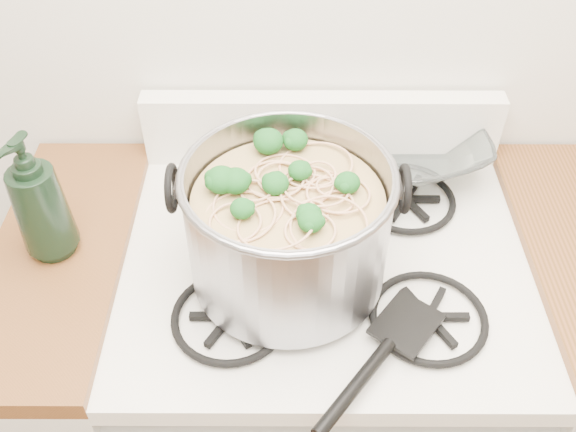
{
  "coord_description": "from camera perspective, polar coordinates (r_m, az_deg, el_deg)",
  "views": [
    {
      "loc": [
        -0.07,
        0.44,
        1.8
      ],
      "look_at": [
        -0.07,
        1.21,
        1.06
      ],
      "focal_mm": 40.0,
      "sensor_mm": 36.0,
      "label": 1
    }
  ],
  "objects": [
    {
      "name": "spatula",
      "position": [
        1.1,
        10.54,
        -9.18
      ],
      "size": [
        0.42,
        0.42,
        0.02
      ],
      "primitive_type": null,
      "rotation": [
        0.0,
        0.0,
        -0.66
      ],
      "color": "black",
      "rests_on": "gas_range"
    },
    {
      "name": "bottle",
      "position": [
        1.2,
        -21.38,
        1.54
      ],
      "size": [
        0.13,
        0.13,
        0.26
      ],
      "primitive_type": "imported",
      "rotation": [
        0.0,
        0.0,
        -0.33
      ],
      "color": "black",
      "rests_on": "counter_left"
    },
    {
      "name": "stock_pot",
      "position": [
        1.08,
        0.0,
        -1.04
      ],
      "size": [
        0.38,
        0.35,
        0.24
      ],
      "color": "gray",
      "rests_on": "gas_range"
    },
    {
      "name": "counter_left",
      "position": [
        1.63,
        -15.92,
        -13.99
      ],
      "size": [
        0.25,
        0.65,
        0.92
      ],
      "color": "silver",
      "rests_on": "ground"
    },
    {
      "name": "gas_range",
      "position": [
        1.59,
        2.66,
        -15.13
      ],
      "size": [
        0.76,
        0.66,
        0.92
      ],
      "color": "white",
      "rests_on": "ground"
    },
    {
      "name": "glass_bowl",
      "position": [
        1.41,
        10.66,
        5.41
      ],
      "size": [
        0.15,
        0.15,
        0.03
      ],
      "primitive_type": "imported",
      "rotation": [
        0.0,
        0.0,
        0.29
      ],
      "color": "white",
      "rests_on": "gas_range"
    }
  ]
}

